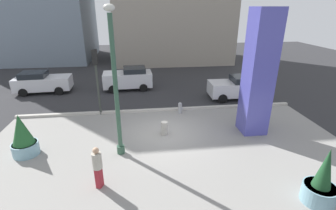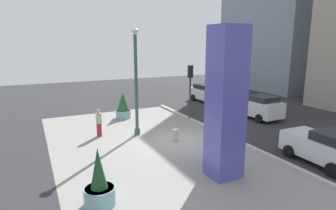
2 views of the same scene
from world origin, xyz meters
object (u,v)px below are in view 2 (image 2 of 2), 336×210
Objects in this scene: potted_plant_mid_plaza at (123,106)px; car_passing_lane at (208,93)px; car_curb_east at (258,106)px; fire_hydrant at (226,136)px; concrete_bollard at (175,135)px; potted_plant_curbside at (99,186)px; car_far_lane at (325,147)px; traffic_light_far_side at (190,83)px; pedestrian_on_sidewalk at (99,121)px; lamp_post at (136,85)px; art_pillar_blue at (226,104)px.

car_passing_lane is at bearing 103.72° from potted_plant_mid_plaza.
car_passing_lane is 1.07× the size of car_curb_east.
fire_hydrant is 1.00× the size of concrete_bollard.
potted_plant_curbside is 0.55× the size of car_far_lane.
traffic_light_far_side is 2.37× the size of pedestrian_on_sidewalk.
traffic_light_far_side is at bearing -44.39° from car_passing_lane.
concrete_bollard is (-1.32, -2.72, 0.01)m from fire_hydrant.
fire_hydrant is 5.22m from car_far_lane.
traffic_light_far_side is (-1.53, 4.75, -0.38)m from lamp_post.
car_curb_east is (4.54, 9.39, -0.00)m from potted_plant_mid_plaza.
potted_plant_curbside is 0.54× the size of car_curb_east.
traffic_light_far_side is (-8.62, 3.32, -0.42)m from art_pillar_blue.
art_pillar_blue is (7.09, 1.43, 0.03)m from lamp_post.
traffic_light_far_side is at bearing 134.60° from potted_plant_curbside.
potted_plant_curbside is 9.01m from fire_hydrant.
potted_plant_mid_plaza is 1.17× the size of pedestrian_on_sidewalk.
art_pillar_blue is 5.80m from car_far_lane.
car_far_lane is at bearing 44.89° from pedestrian_on_sidewalk.
concrete_bollard is 8.54m from car_curb_east.
pedestrian_on_sidewalk is (-7.77, -3.69, -2.26)m from art_pillar_blue.
traffic_light_far_side is (-8.62, 8.74, 2.06)m from potted_plant_curbside.
car_passing_lane is at bearing 151.74° from fire_hydrant.
pedestrian_on_sidewalk is at bearing -83.07° from traffic_light_far_side.
traffic_light_far_side is at bearing 56.37° from potted_plant_mid_plaza.
art_pillar_blue is at bearing 90.01° from potted_plant_curbside.
fire_hydrant is (-3.54, 8.28, -0.39)m from potted_plant_curbside.
art_pillar_blue is 5.63m from concrete_bollard.
potted_plant_curbside is at bearing -21.14° from potted_plant_mid_plaza.
potted_plant_mid_plaza is (-4.39, 0.45, -2.28)m from lamp_post.
fire_hydrant is 0.19× the size of car_far_lane.
traffic_light_far_side reaches higher than pedestrian_on_sidewalk.
car_passing_lane is (-2.28, 9.33, -0.07)m from potted_plant_mid_plaza.
lamp_post is at bearing -90.87° from car_curb_east.
car_far_lane is at bearing 26.43° from fire_hydrant.
car_passing_lane is at bearing 137.32° from concrete_bollard.
potted_plant_mid_plaza is 0.94× the size of potted_plant_curbside.
car_curb_east is 2.30× the size of pedestrian_on_sidewalk.
car_curb_east reaches higher than car_far_lane.
car_passing_lane is at bearing 124.30° from lamp_post.
car_passing_lane is 2.46× the size of pedestrian_on_sidewalk.
potted_plant_mid_plaza is 4.59m from pedestrian_on_sidewalk.
art_pillar_blue reaches higher than car_curb_east.
art_pillar_blue reaches higher than pedestrian_on_sidewalk.
potted_plant_mid_plaza reaches higher than car_curb_east.
fire_hydrant is at bearing -5.22° from traffic_light_far_side.
pedestrian_on_sidewalk is at bearing -127.35° from concrete_bollard.
car_passing_lane is (-8.91, 8.22, 0.47)m from concrete_bollard.
lamp_post reaches higher than traffic_light_far_side.
potted_plant_mid_plaza is 12.31m from potted_plant_curbside.
lamp_post reaches higher than potted_plant_curbside.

